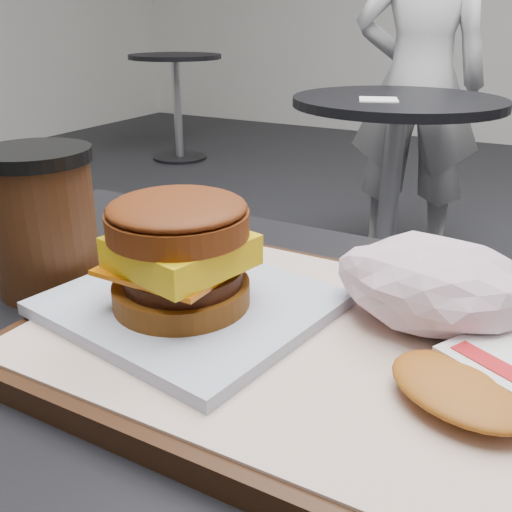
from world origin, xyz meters
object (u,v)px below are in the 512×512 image
at_px(breakfast_sandwich, 183,265).
at_px(neighbor_table, 393,157).
at_px(hash_brown, 496,384).
at_px(coffee_cup, 42,216).
at_px(crumpled_wrapper, 435,284).
at_px(patron, 418,84).
at_px(serving_tray, 300,344).

bearing_deg(breakfast_sandwich, neighbor_table, 100.26).
bearing_deg(hash_brown, coffee_cup, 178.32).
xyz_separation_m(crumpled_wrapper, patron, (-0.52, 2.07, -0.08)).
height_order(breakfast_sandwich, coffee_cup, coffee_cup).
bearing_deg(coffee_cup, serving_tray, 1.19).
distance_m(serving_tray, crumpled_wrapper, 0.10).
height_order(breakfast_sandwich, crumpled_wrapper, breakfast_sandwich).
relative_size(breakfast_sandwich, crumpled_wrapper, 1.58).
xyz_separation_m(hash_brown, coffee_cup, (-0.37, 0.01, 0.04)).
relative_size(breakfast_sandwich, patron, 0.15).
bearing_deg(hash_brown, breakfast_sandwich, -179.81).
relative_size(hash_brown, coffee_cup, 1.07).
bearing_deg(serving_tray, coffee_cup, -178.81).
xyz_separation_m(breakfast_sandwich, patron, (-0.36, 2.15, -0.09)).
xyz_separation_m(serving_tray, hash_brown, (0.13, -0.02, 0.02)).
height_order(serving_tray, coffee_cup, coffee_cup).
bearing_deg(crumpled_wrapper, coffee_cup, -168.52).
xyz_separation_m(serving_tray, crumpled_wrapper, (0.08, 0.06, 0.04)).
bearing_deg(breakfast_sandwich, coffee_cup, 175.69).
xyz_separation_m(hash_brown, patron, (-0.58, 2.15, -0.06)).
bearing_deg(neighbor_table, serving_tray, -76.67).
xyz_separation_m(hash_brown, crumpled_wrapper, (-0.05, 0.08, 0.02)).
bearing_deg(serving_tray, hash_brown, -6.95).
bearing_deg(hash_brown, patron, 105.02).
relative_size(serving_tray, coffee_cup, 3.02).
bearing_deg(coffee_cup, breakfast_sandwich, -4.31).
relative_size(coffee_cup, neighbor_table, 0.17).
height_order(crumpled_wrapper, coffee_cup, coffee_cup).
distance_m(serving_tray, coffee_cup, 0.25).
bearing_deg(neighbor_table, hash_brown, -72.52).
distance_m(coffee_cup, patron, 2.15).
relative_size(breakfast_sandwich, coffee_cup, 1.71).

